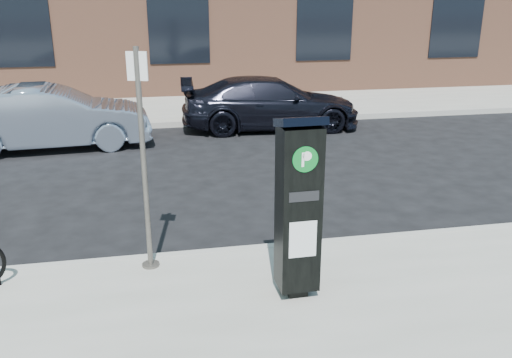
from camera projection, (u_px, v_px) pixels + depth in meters
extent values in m
plane|color=black|center=(239.00, 257.00, 7.42)|extent=(120.00, 120.00, 0.00)
cube|color=gray|center=(178.00, 89.00, 20.40)|extent=(60.00, 12.00, 0.15)
cube|color=#9E9B93|center=(240.00, 253.00, 7.37)|extent=(60.00, 0.12, 0.16)
cube|color=#9E9B93|center=(191.00, 124.00, 14.85)|extent=(60.00, 0.12, 0.16)
cube|color=black|center=(15.00, 10.00, 16.68)|extent=(2.00, 0.06, 3.50)
cube|color=black|center=(178.00, 9.00, 17.59)|extent=(2.00, 0.06, 3.50)
cube|color=black|center=(325.00, 8.00, 18.50)|extent=(2.00, 0.06, 3.50)
cube|color=black|center=(458.00, 8.00, 19.42)|extent=(2.00, 0.06, 3.50)
cube|color=black|center=(296.00, 289.00, 6.22)|extent=(0.22, 0.22, 0.11)
cube|color=black|center=(298.00, 209.00, 5.91)|extent=(0.45, 0.39, 1.86)
cube|color=black|center=(301.00, 122.00, 5.59)|extent=(0.49, 0.44, 0.17)
cylinder|color=#086020|center=(305.00, 159.00, 5.53)|extent=(0.27, 0.02, 0.27)
cube|color=white|center=(305.00, 159.00, 5.53)|extent=(0.10, 0.01, 0.15)
cube|color=silver|center=(303.00, 239.00, 5.81)|extent=(0.31, 0.02, 0.42)
cube|color=black|center=(304.00, 197.00, 5.66)|extent=(0.33, 0.02, 0.11)
cylinder|color=#5E5A53|center=(151.00, 265.00, 6.87)|extent=(0.22, 0.22, 0.03)
cylinder|color=#5E5A53|center=(144.00, 163.00, 6.44)|extent=(0.07, 0.07, 2.72)
cube|color=silver|center=(137.00, 66.00, 6.07)|extent=(0.23, 0.09, 0.33)
imported|color=#808DA3|center=(51.00, 117.00, 12.52)|extent=(4.56, 1.90, 1.47)
imported|color=black|center=(270.00, 103.00, 14.45)|extent=(4.83, 2.19, 1.37)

